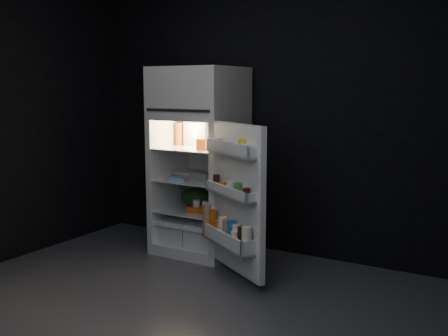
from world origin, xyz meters
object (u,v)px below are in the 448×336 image
Objects in this scene: fridge_door at (234,202)px; milk_jug at (194,134)px; refrigerator at (201,154)px; yogurt_tray at (202,210)px; egg_carton at (201,176)px.

fridge_door reaches higher than milk_jug.
fridge_door is at bearing -39.37° from refrigerator.
fridge_door is 4.74× the size of yogurt_tray.
fridge_door is 1.11m from milk_jug.
fridge_door is 5.08× the size of milk_jug.
yogurt_tray is at bearing -29.79° from milk_jug.
refrigerator is at bearing 140.30° from egg_carton.
milk_jug is at bearing 142.37° from fridge_door.
egg_carton is 1.09× the size of yogurt_tray.
milk_jug is 0.86× the size of egg_carton.
yogurt_tray is at bearing -54.25° from refrigerator.
egg_carton is (-0.65, 0.49, 0.08)m from fridge_door.
milk_jug reaches higher than yogurt_tray.
milk_jug reaches higher than egg_carton.
yogurt_tray is at bearing 144.26° from fridge_door.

